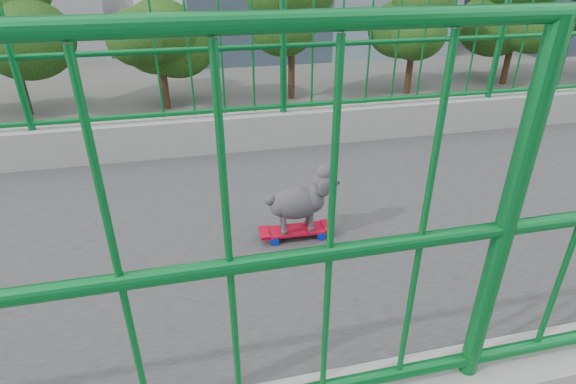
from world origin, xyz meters
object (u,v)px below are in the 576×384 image
(car_1, at_px, (484,211))
(car_4, at_px, (292,126))
(poodle, at_px, (300,200))
(car_0, at_px, (291,309))
(car_2, at_px, (297,186))
(skateboard, at_px, (296,231))
(car_3, at_px, (311,151))
(car_5, at_px, (568,261))

(car_1, xyz_separation_m, car_4, (-9.60, -4.51, 0.07))
(poodle, relative_size, car_4, 0.10)
(car_0, height_order, car_4, car_4)
(car_1, distance_m, car_2, 6.65)
(skateboard, distance_m, car_2, 14.36)
(car_3, bearing_deg, skateboard, 163.61)
(poodle, distance_m, car_3, 17.61)
(car_2, bearing_deg, skateboard, 165.69)
(car_0, distance_m, car_4, 13.16)
(skateboard, relative_size, car_4, 0.10)
(poodle, relative_size, car_3, 0.09)
(car_1, height_order, car_2, car_2)
(car_3, xyz_separation_m, car_4, (-3.20, -0.11, 0.06))
(car_1, xyz_separation_m, car_3, (-6.40, -4.40, 0.02))
(poodle, bearing_deg, car_4, 168.29)
(car_4, height_order, car_5, car_5)
(car_2, bearing_deg, car_3, -24.07)
(car_1, bearing_deg, car_2, -118.78)
(poodle, bearing_deg, car_1, 137.56)
(skateboard, relative_size, car_2, 0.09)
(car_1, distance_m, car_3, 7.76)
(car_4, bearing_deg, car_5, -158.69)
(car_5, bearing_deg, skateboard, -57.37)
(poodle, distance_m, car_1, 14.50)
(car_3, xyz_separation_m, car_5, (9.60, 4.88, 0.10))
(skateboard, distance_m, car_1, 14.42)
(car_2, distance_m, car_3, 3.50)
(car_4, bearing_deg, car_2, 168.35)
(car_0, relative_size, car_5, 0.84)
(car_3, relative_size, car_5, 0.99)
(car_5, bearing_deg, car_1, -171.34)
(car_0, distance_m, car_2, 6.64)
(skateboard, relative_size, car_1, 0.11)
(car_1, relative_size, car_2, 0.81)
(poodle, relative_size, car_5, 0.09)
(car_3, height_order, car_5, car_5)
(skateboard, xyz_separation_m, car_1, (-9.28, 9.01, -6.37))
(poodle, height_order, car_1, poodle)
(car_3, bearing_deg, car_2, 155.93)
(car_1, distance_m, car_4, 10.60)
(car_4, relative_size, car_5, 0.91)
(skateboard, relative_size, car_0, 0.11)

